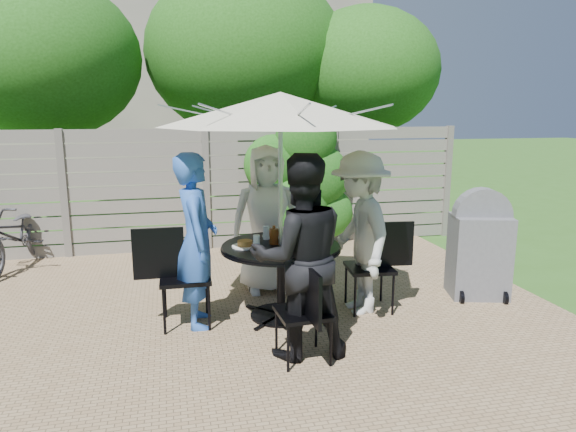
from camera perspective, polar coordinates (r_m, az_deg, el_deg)
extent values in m
plane|color=#2F5A1C|center=(5.18, -6.20, -12.27)|extent=(60.00, 60.00, 0.00)
cube|color=#987C58|center=(5.64, -6.84, -10.15)|extent=(7.00, 6.00, 0.02)
cube|color=gray|center=(7.82, -9.06, 2.89)|extent=(8.00, 0.10, 1.85)
ellipsoid|color=#175713|center=(7.90, 1.22, 2.94)|extent=(1.20, 0.70, 1.80)
cube|color=#A8988C|center=(16.72, -11.59, 12.80)|extent=(10.00, 6.00, 5.00)
ellipsoid|color=#1E4B11|center=(9.94, -25.47, 15.61)|extent=(3.20, 3.20, 2.72)
ellipsoid|color=#1E4B11|center=(10.38, -4.77, 17.61)|extent=(3.80, 3.80, 3.23)
ellipsoid|color=#1E4B11|center=(10.24, 8.62, 15.63)|extent=(2.80, 2.80, 2.38)
cylinder|color=black|center=(5.15, -0.81, -3.40)|extent=(1.20, 1.20, 0.03)
cylinder|color=black|center=(5.26, -0.80, -7.40)|extent=(0.08, 0.08, 0.76)
cylinder|color=black|center=(5.38, -0.78, -11.01)|extent=(0.63, 0.63, 0.04)
cylinder|color=silver|center=(5.07, -0.82, 0.05)|extent=(0.04, 0.04, 2.15)
cone|color=beige|center=(4.97, -0.85, 11.75)|extent=(2.38, 2.38, 0.33)
cube|color=black|center=(6.13, -2.53, -4.02)|extent=(0.49, 0.49, 0.03)
cube|color=black|center=(6.28, -2.61, -1.43)|extent=(0.10, 0.43, 0.44)
imported|color=silver|center=(5.92, -2.38, -0.41)|extent=(0.85, 0.56, 1.72)
cube|color=black|center=(5.13, -11.34, -6.77)|extent=(0.49, 0.49, 0.04)
cube|color=black|center=(5.06, -14.20, -4.04)|extent=(0.48, 0.04, 0.49)
imported|color=blue|center=(5.03, -10.13, -2.77)|extent=(0.42, 0.63, 1.72)
cube|color=black|center=(4.37, 1.68, -10.71)|extent=(0.45, 0.45, 0.03)
cube|color=black|center=(4.10, 2.62, -8.80)|extent=(0.05, 0.42, 0.43)
imported|color=black|center=(4.33, 1.33, -4.64)|extent=(0.87, 0.68, 1.76)
cube|color=black|center=(5.48, 9.04, -5.71)|extent=(0.51, 0.51, 0.04)
cube|color=black|center=(5.48, 11.45, -3.06)|extent=(0.46, 0.08, 0.47)
imported|color=#B5B7B2|center=(5.34, 7.96, -1.95)|extent=(0.65, 1.11, 1.70)
cylinder|color=white|center=(5.48, -1.54, -2.22)|extent=(0.26, 0.26, 0.01)
cylinder|color=#99622D|center=(5.47, -1.54, -1.89)|extent=(0.15, 0.15, 0.05)
cylinder|color=white|center=(5.08, -4.80, -3.36)|extent=(0.26, 0.26, 0.01)
cylinder|color=#99622D|center=(5.08, -4.80, -3.01)|extent=(0.15, 0.15, 0.05)
cylinder|color=white|center=(4.80, 0.03, -4.23)|extent=(0.26, 0.26, 0.01)
cylinder|color=#99622D|center=(4.79, 0.03, -3.86)|extent=(0.15, 0.15, 0.05)
cylinder|color=white|center=(5.22, 3.08, -2.94)|extent=(0.26, 0.26, 0.01)
cylinder|color=#99622D|center=(5.21, 3.08, -2.60)|extent=(0.15, 0.15, 0.05)
cylinder|color=silver|center=(5.35, -2.45, -1.87)|extent=(0.07, 0.07, 0.14)
cylinder|color=silver|center=(4.98, -3.51, -2.91)|extent=(0.07, 0.07, 0.14)
cylinder|color=silver|center=(4.90, 0.99, -3.14)|extent=(0.07, 0.07, 0.14)
cylinder|color=silver|center=(5.28, 1.74, -2.06)|extent=(0.07, 0.07, 0.14)
cylinder|color=#59280C|center=(5.16, -1.57, -2.27)|extent=(0.09, 0.09, 0.16)
cylinder|color=#C6B293|center=(5.35, -0.22, -1.96)|extent=(0.08, 0.08, 0.12)
imported|color=#333338|center=(7.76, -27.99, -1.88)|extent=(1.03, 1.86, 0.93)
cube|color=slate|center=(6.19, 20.42, -4.28)|extent=(0.72, 0.62, 0.95)
cylinder|color=slate|center=(6.09, 20.74, 0.01)|extent=(0.65, 0.35, 0.63)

